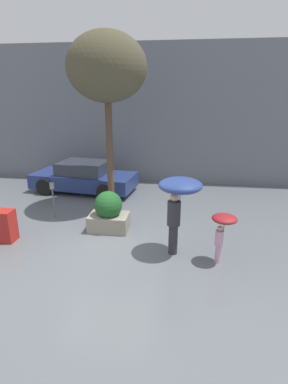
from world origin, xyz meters
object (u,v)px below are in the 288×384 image
at_px(parking_meter, 53,193).
at_px(newspaper_box, 5,226).
at_px(person_adult, 179,194).
at_px(street_tree, 107,68).
at_px(person_child, 223,225).
at_px(parked_car_near, 84,177).
at_px(planter_box, 109,213).

distance_m(parking_meter, newspaper_box, 1.92).
xyz_separation_m(person_adult, street_tree, (-2.45, 2.99, 3.08)).
xyz_separation_m(person_child, parked_car_near, (-5.10, 5.02, -0.39)).
bearing_deg(person_adult, planter_box, 124.83).
bearing_deg(parked_car_near, person_adult, -132.05).
height_order(planter_box, person_adult, person_adult).
xyz_separation_m(person_child, newspaper_box, (-5.81, 0.35, -0.53)).
height_order(planter_box, newspaper_box, planter_box).
bearing_deg(planter_box, parking_meter, 161.34).
xyz_separation_m(parked_car_near, parking_meter, (-0.07, -2.90, 0.27)).
xyz_separation_m(person_adult, parked_car_near, (-4.03, 4.68, -1.01)).
bearing_deg(newspaper_box, street_tree, 52.29).
bearing_deg(parked_car_near, planter_box, -144.12).
distance_m(person_child, parked_car_near, 7.16).
height_order(person_adult, parked_car_near, person_adult).
xyz_separation_m(planter_box, person_child, (3.14, -1.43, 0.43)).
relative_size(person_adult, newspaper_box, 2.22).
distance_m(planter_box, person_child, 3.48).
height_order(planter_box, parking_meter, planter_box).
bearing_deg(person_adult, newspaper_box, 152.50).
bearing_deg(planter_box, parked_car_near, 118.63).
xyz_separation_m(parking_meter, newspaper_box, (-0.64, -1.76, -0.42)).
bearing_deg(person_child, newspaper_box, 166.18).
bearing_deg(parking_meter, planter_box, -18.66).
bearing_deg(newspaper_box, parked_car_near, 81.31).
relative_size(parked_car_near, newspaper_box, 4.93).
bearing_deg(planter_box, street_tree, 101.24).
xyz_separation_m(person_adult, parking_meter, (-4.10, 1.78, -0.74)).
relative_size(street_tree, parking_meter, 4.85).
bearing_deg(parking_meter, person_child, -22.26).
height_order(person_adult, parking_meter, person_adult).
bearing_deg(parking_meter, street_tree, 36.09).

